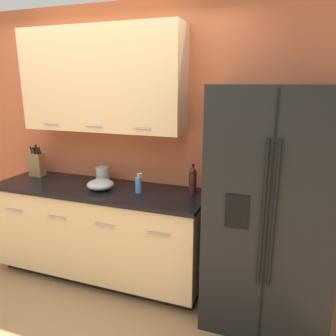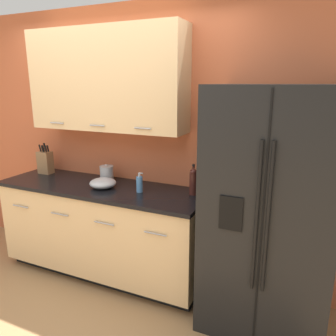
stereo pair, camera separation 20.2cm
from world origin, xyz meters
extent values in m
cube|color=#BC5B38|center=(0.00, 1.39, 1.30)|extent=(10.00, 0.05, 2.60)
cube|color=#E0B77F|center=(-0.05, 1.21, 1.91)|extent=(1.57, 0.32, 0.92)
cylinder|color=#99999E|center=(-0.52, 1.04, 1.51)|extent=(0.16, 0.01, 0.01)
cylinder|color=#99999E|center=(-0.05, 1.04, 1.51)|extent=(0.16, 0.01, 0.01)
cylinder|color=#99999E|center=(0.43, 1.04, 1.51)|extent=(0.16, 0.01, 0.01)
cube|color=black|center=(-0.05, 1.09, 0.04)|extent=(2.01, 0.54, 0.09)
cube|color=#E0B77F|center=(-0.05, 1.05, 0.49)|extent=(2.05, 0.62, 0.80)
cube|color=black|center=(-0.05, 1.04, 0.91)|extent=(2.07, 0.64, 0.03)
cylinder|color=#99999E|center=(-0.78, 0.73, 0.71)|extent=(0.20, 0.01, 0.01)
cylinder|color=#99999E|center=(-0.29, 0.73, 0.71)|extent=(0.20, 0.01, 0.01)
cylinder|color=#99999E|center=(0.20, 0.73, 0.71)|extent=(0.20, 0.01, 0.01)
cylinder|color=#99999E|center=(0.69, 0.73, 0.71)|extent=(0.20, 0.01, 0.01)
cube|color=black|center=(1.52, 0.99, 0.94)|extent=(0.92, 0.73, 1.88)
cube|color=black|center=(1.52, 0.62, 0.94)|extent=(0.01, 0.01, 1.84)
cylinder|color=black|center=(1.49, 0.61, 1.03)|extent=(0.02, 0.02, 1.03)
cylinder|color=black|center=(1.56, 0.61, 1.03)|extent=(0.02, 0.02, 1.03)
cube|color=black|center=(1.31, 0.62, 1.03)|extent=(0.16, 0.01, 0.24)
cube|color=olive|center=(-0.86, 1.17, 1.05)|extent=(0.15, 0.10, 0.24)
cylinder|color=black|center=(-0.90, 1.19, 1.20)|extent=(0.02, 0.03, 0.07)
cylinder|color=black|center=(-0.90, 1.16, 1.21)|extent=(0.01, 0.03, 0.08)
cylinder|color=black|center=(-0.86, 1.19, 1.21)|extent=(0.02, 0.04, 0.10)
cylinder|color=black|center=(-0.86, 1.16, 1.20)|extent=(0.02, 0.04, 0.07)
cylinder|color=black|center=(-0.82, 1.19, 1.20)|extent=(0.02, 0.03, 0.07)
cylinder|color=black|center=(-0.82, 1.16, 1.20)|extent=(0.02, 0.03, 0.07)
cylinder|color=#3D1914|center=(0.85, 1.17, 1.02)|extent=(0.07, 0.07, 0.19)
sphere|color=#3D1914|center=(0.85, 1.17, 1.13)|extent=(0.06, 0.06, 0.06)
cylinder|color=#3D1914|center=(0.85, 1.17, 1.15)|extent=(0.02, 0.02, 0.07)
cylinder|color=black|center=(0.85, 1.17, 1.19)|extent=(0.02, 0.02, 0.02)
cylinder|color=#4C7FB2|center=(0.38, 1.04, 1.00)|extent=(0.06, 0.06, 0.14)
cylinder|color=#B2B2B5|center=(0.38, 1.04, 1.09)|extent=(0.02, 0.02, 0.04)
cylinder|color=#B2B2B5|center=(0.40, 1.04, 1.11)|extent=(0.03, 0.01, 0.01)
cylinder|color=#A3A3A5|center=(-0.08, 1.20, 1.00)|extent=(0.13, 0.13, 0.14)
cylinder|color=#A3A3A5|center=(-0.08, 1.20, 1.08)|extent=(0.14, 0.14, 0.01)
sphere|color=#A3A3A5|center=(-0.08, 1.20, 1.09)|extent=(0.02, 0.02, 0.02)
ellipsoid|color=#A3A3A5|center=(0.01, 1.00, 0.97)|extent=(0.25, 0.25, 0.09)
camera|label=1|loc=(1.58, -1.50, 1.89)|focal=35.00mm
camera|label=2|loc=(1.77, -1.43, 1.89)|focal=35.00mm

